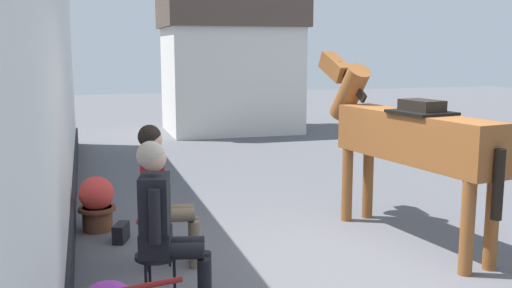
% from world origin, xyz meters
% --- Properties ---
extents(ground_plane, '(40.00, 40.00, 0.00)m').
position_xyz_m(ground_plane, '(0.00, 3.00, 0.00)').
color(ground_plane, '#56565B').
extents(pub_facade_wall, '(0.34, 14.00, 3.40)m').
position_xyz_m(pub_facade_wall, '(-2.55, 1.50, 1.54)').
color(pub_facade_wall, white).
rests_on(pub_facade_wall, ground_plane).
extents(distant_cottage, '(3.40, 2.60, 3.50)m').
position_xyz_m(distant_cottage, '(1.40, 9.55, 1.80)').
color(distant_cottage, silver).
rests_on(distant_cottage, ground_plane).
extents(seated_visitor_near, '(0.61, 0.48, 1.39)m').
position_xyz_m(seated_visitor_near, '(-1.64, -0.44, 0.78)').
color(seated_visitor_near, black).
rests_on(seated_visitor_near, ground_plane).
extents(seated_visitor_far, '(0.61, 0.49, 1.39)m').
position_xyz_m(seated_visitor_far, '(-1.54, 0.55, 0.78)').
color(seated_visitor_far, red).
rests_on(seated_visitor_far, ground_plane).
extents(saddled_horse_center, '(0.79, 2.98, 2.06)m').
position_xyz_m(saddled_horse_center, '(1.13, 0.64, 1.16)').
color(saddled_horse_center, brown).
rests_on(saddled_horse_center, ground_plane).
extents(flower_planter_far, '(0.43, 0.43, 0.64)m').
position_xyz_m(flower_planter_far, '(-2.11, 1.90, 0.33)').
color(flower_planter_far, brown).
rests_on(flower_planter_far, ground_plane).
extents(satchel_bag, '(0.21, 0.30, 0.20)m').
position_xyz_m(satchel_bag, '(-1.88, 1.42, 0.10)').
color(satchel_bag, black).
rests_on(satchel_bag, ground_plane).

